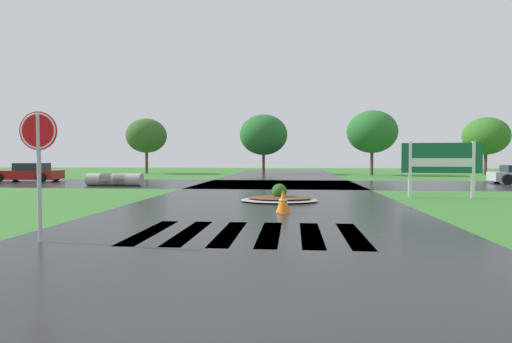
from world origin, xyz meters
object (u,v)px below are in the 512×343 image
Objects in this scene: stop_sign at (39,145)px; car_dark_suv at (29,173)px; median_island at (279,198)px; estate_billboard at (441,160)px; traffic_cone at (283,201)px; drainage_pipe_stack at (115,180)px.

stop_sign is 23.27m from car_dark_suv.
stop_sign is at bearing -119.53° from median_island.
estate_billboard reaches higher than median_island.
median_island is 3.14m from traffic_cone.
car_dark_suv is 6.22× the size of traffic_cone.
drainage_pipe_stack is (7.73, -3.63, -0.22)m from car_dark_suv.
estate_billboard reaches higher than car_dark_suv.
estate_billboard is 25.91m from car_dark_suv.
estate_billboard is 1.07× the size of median_island.
estate_billboard is at bearing 17.38° from median_island.
stop_sign reaches higher than estate_billboard.
stop_sign is 9.27m from median_island.
median_island is (-6.61, -2.07, -1.42)m from estate_billboard.
median_island is 12.48m from drainage_pipe_stack.
traffic_cone is at bearing 45.34° from estate_billboard.
stop_sign is at bearing 48.23° from estate_billboard.
median_island is 0.67× the size of car_dark_suv.
estate_billboard is at bearing 155.27° from car_dark_suv.
stop_sign is 14.93m from estate_billboard.
estate_billboard is 4.45× the size of traffic_cone.
drainage_pipe_stack is (-5.38, 15.55, -1.55)m from stop_sign.
stop_sign is 0.83× the size of estate_billboard.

